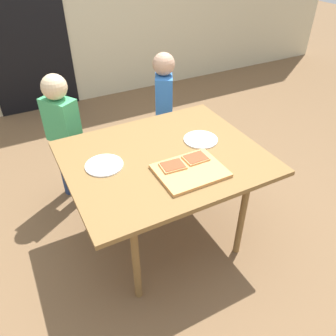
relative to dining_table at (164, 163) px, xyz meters
name	(u,v)px	position (x,y,z in m)	size (l,w,h in m)	color
ground_plane	(165,234)	(0.00, 0.00, -0.63)	(16.00, 16.00, 0.00)	brown
house_door	(21,21)	(-0.38, 2.50, 0.37)	(0.90, 0.02, 2.00)	black
dining_table	(164,163)	(0.00, 0.00, 0.00)	(1.18, 0.98, 0.69)	brown
cutting_board	(190,171)	(0.05, -0.22, 0.07)	(0.38, 0.30, 0.02)	tan
pizza_slice_far_left	(173,166)	(-0.02, -0.15, 0.08)	(0.14, 0.12, 0.01)	tan
pizza_slice_far_right	(196,158)	(0.14, -0.14, 0.08)	(0.14, 0.11, 0.01)	tan
plate_white_right	(201,140)	(0.29, 0.05, 0.06)	(0.22, 0.22, 0.01)	white
plate_white_left	(104,165)	(-0.36, 0.07, 0.06)	(0.22, 0.22, 0.01)	white
child_left	(64,132)	(-0.45, 0.73, -0.03)	(0.24, 0.28, 1.03)	navy
child_right	(164,102)	(0.44, 0.85, -0.04)	(0.23, 0.28, 1.01)	navy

